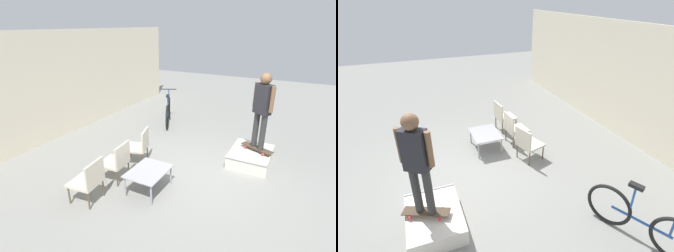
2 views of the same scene
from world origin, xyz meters
The scene contains 10 objects.
ground_plane centered at (0.00, 0.00, 0.00)m, with size 24.00×24.00×0.00m, color gray.
house_wall_back centered at (0.00, 4.47, 1.50)m, with size 12.00×0.06×3.00m.
skate_ramp_box centered at (1.20, -0.85, 0.15)m, with size 1.21×0.91×0.33m.
skateboard_on_ramp centered at (1.23, -0.96, 0.39)m, with size 0.50×0.79×0.07m.
person_skater centered at (1.23, -0.96, 1.45)m, with size 0.38×0.48×1.76m.
coffee_table centered at (-0.93, 0.71, 0.40)m, with size 0.88×0.69×0.45m.
patio_chair_left centered at (-1.74, 1.50, 0.47)m, with size 0.57×0.57×0.86m.
patio_chair_center centered at (-0.92, 1.50, 0.47)m, with size 0.56×0.56×0.86m.
patio_chair_right centered at (-0.08, 1.50, 0.47)m, with size 0.65×0.65×0.86m.
bicycle centered at (2.66, 2.18, 0.41)m, with size 1.67×0.83×1.08m.
Camera 2 is at (4.70, -0.88, 3.61)m, focal length 28.00 mm.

